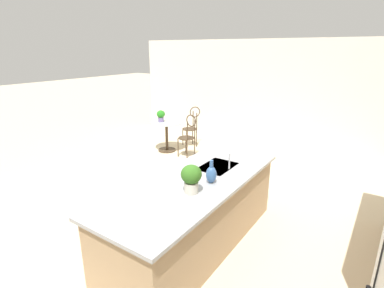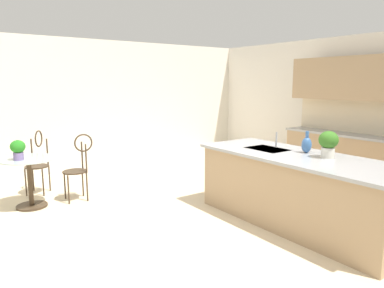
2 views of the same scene
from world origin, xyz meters
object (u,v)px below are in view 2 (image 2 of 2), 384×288
Objects in this scene: chair_near_window at (78,164)px; potted_plant_on_table at (18,149)px; chair_by_island at (38,159)px; bistro_table at (30,178)px; potted_plant_counter_near at (328,143)px; vase_on_counter at (307,145)px.

potted_plant_on_table is at bearing -91.98° from chair_near_window.
chair_by_island is 3.63× the size of potted_plant_on_table.
potted_plant_counter_near reaches higher than bistro_table.
bistro_table is 0.48m from potted_plant_on_table.
potted_plant_on_table is at bearing -29.29° from chair_by_island.
chair_near_window is 3.41m from vase_on_counter.
chair_near_window is 3.63× the size of potted_plant_on_table.
potted_plant_on_table is 0.87× the size of potted_plant_counter_near.
potted_plant_counter_near is at bearing 44.71° from potted_plant_on_table.
bistro_table is at bearing -132.98° from vase_on_counter.
chair_by_island is at bearing -145.68° from potted_plant_counter_near.
chair_by_island is 3.14× the size of potted_plant_counter_near.
potted_plant_on_table is 4.20m from potted_plant_counter_near.
chair_by_island is 4.27m from vase_on_counter.
chair_near_window is at bearing 29.08° from chair_by_island.
potted_plant_counter_near reaches higher than chair_near_window.
bistro_table is 0.72m from chair_near_window.
bistro_table is 2.78× the size of vase_on_counter.
vase_on_counter is at bearing 47.02° from bistro_table.
potted_plant_counter_near reaches higher than chair_by_island.
potted_plant_counter_near is (3.02, 2.82, 0.66)m from bistro_table.
potted_plant_counter_near is 1.15× the size of vase_on_counter.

